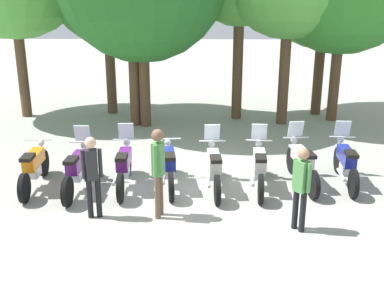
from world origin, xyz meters
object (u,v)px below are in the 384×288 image
object	(u,v)px
person_2	(158,166)
motorcycle_4	(214,167)
motorcycle_3	(169,166)
motorcycle_5	(259,167)
person_0	(301,184)
person_1	(92,171)
motorcycle_6	(302,163)
motorcycle_2	(124,166)
motorcycle_1	(77,169)
motorcycle_0	(34,167)
motorcycle_7	(346,162)

from	to	relation	value
person_2	motorcycle_4	bearing A→B (deg)	-112.70
motorcycle_3	motorcycle_5	xyz separation A→B (m)	(2.05, -0.06, 0.01)
person_0	motorcycle_5	bearing A→B (deg)	-115.45
motorcycle_3	motorcycle_5	world-z (taller)	motorcycle_5
motorcycle_4	person_1	world-z (taller)	person_1
motorcycle_4	person_0	xyz separation A→B (m)	(1.54, -1.92, 0.42)
motorcycle_3	motorcycle_6	distance (m)	3.07
motorcycle_2	person_0	xyz separation A→B (m)	(3.58, -1.99, 0.42)
motorcycle_4	motorcycle_2	bearing A→B (deg)	84.46
motorcycle_2	person_0	distance (m)	4.12
motorcycle_1	motorcycle_3	size ratio (longest dim) A/B	1.00
motorcycle_5	person_2	xyz separation A→B (m)	(-2.14, -1.49, 0.56)
motorcycle_6	motorcycle_5	bearing A→B (deg)	97.75
motorcycle_4	motorcycle_6	distance (m)	2.07
motorcycle_2	person_2	size ratio (longest dim) A/B	1.21
motorcycle_0	person_0	world-z (taller)	person_0
person_1	person_0	bearing A→B (deg)	-108.88
motorcycle_0	motorcycle_4	size ratio (longest dim) A/B	1.00
motorcycle_5	person_2	size ratio (longest dim) A/B	1.21
motorcycle_4	motorcycle_1	bearing A→B (deg)	89.26
motorcycle_1	person_2	xyz separation A→B (m)	(1.95, -1.26, 0.56)
motorcycle_4	motorcycle_7	world-z (taller)	same
motorcycle_1	motorcycle_3	distance (m)	2.06
motorcycle_7	motorcycle_0	bearing A→B (deg)	97.10
motorcycle_2	motorcycle_3	xyz separation A→B (m)	(1.02, 0.06, -0.01)
motorcycle_1	motorcycle_4	distance (m)	3.07
motorcycle_4	motorcycle_5	distance (m)	1.03
motorcycle_7	motorcycle_3	bearing A→B (deg)	97.58
motorcycle_3	person_2	world-z (taller)	person_2
motorcycle_3	person_0	world-z (taller)	person_0
person_2	motorcycle_6	bearing A→B (deg)	-135.67
motorcycle_7	person_0	world-z (taller)	person_0
motorcycle_1	motorcycle_4	xyz separation A→B (m)	(3.06, 0.16, 0.00)
motorcycle_2	motorcycle_0	bearing A→B (deg)	89.50
motorcycle_4	person_2	distance (m)	1.89
motorcycle_0	motorcycle_3	world-z (taller)	same
motorcycle_2	motorcycle_7	bearing A→B (deg)	-88.99
motorcycle_2	person_0	world-z (taller)	person_0
motorcycle_1	motorcycle_2	xyz separation A→B (m)	(1.02, 0.22, 0.00)
motorcycle_7	person_2	xyz separation A→B (m)	(-4.18, -1.82, 0.56)
person_1	motorcycle_7	bearing A→B (deg)	-83.48
motorcycle_0	person_1	bearing A→B (deg)	-134.48
person_0	person_1	bearing A→B (deg)	-46.18
motorcycle_0	person_1	size ratio (longest dim) A/B	1.32
person_1	person_2	world-z (taller)	person_2
motorcycle_7	person_0	distance (m)	2.81
motorcycle_4	motorcycle_7	xyz separation A→B (m)	(3.07, 0.40, 0.00)
motorcycle_0	motorcycle_4	distance (m)	4.09
motorcycle_4	motorcycle_6	xyz separation A→B (m)	(2.04, 0.32, 0.00)
motorcycle_2	motorcycle_7	world-z (taller)	same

